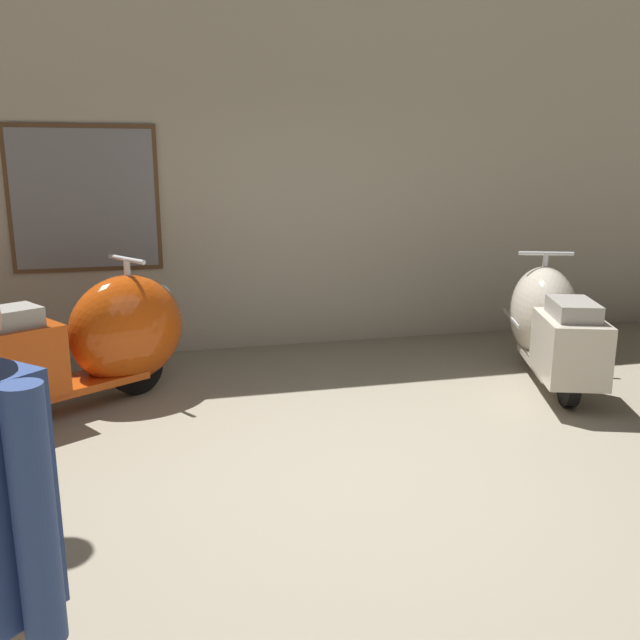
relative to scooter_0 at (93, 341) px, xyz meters
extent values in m
plane|color=gray|center=(1.60, -1.81, -0.52)|extent=(60.00, 60.00, 0.00)
cube|color=#BCB29E|center=(1.60, 1.48, 1.43)|extent=(18.00, 0.20, 3.89)
cube|color=brown|center=(-0.10, 1.36, 1.01)|extent=(1.34, 0.03, 1.34)
cube|color=gray|center=(-0.10, 1.34, 1.01)|extent=(1.26, 0.01, 1.26)
cylinder|color=black|center=(0.30, 0.19, -0.29)|extent=(0.44, 0.32, 0.46)
cylinder|color=silver|center=(0.30, 0.19, -0.29)|extent=(0.23, 0.20, 0.21)
cube|color=#C6470F|center=(-0.16, -0.10, -0.31)|extent=(1.14, 0.92, 0.06)
ellipsoid|color=#C6470F|center=(0.25, 0.16, 0.04)|extent=(1.13, 1.01, 0.87)
cube|color=#C6470F|center=(-0.58, -0.36, -0.04)|extent=(0.90, 0.80, 0.50)
sphere|color=silver|center=(0.53, 0.33, 0.28)|extent=(0.17, 0.17, 0.17)
cylinder|color=silver|center=(0.28, 0.18, 0.44)|extent=(0.05, 0.05, 0.32)
cylinder|color=silver|center=(0.28, 0.18, 0.60)|extent=(0.30, 0.44, 0.04)
cube|color=silver|center=(0.10, 0.40, -0.02)|extent=(0.66, 0.42, 0.03)
cylinder|color=black|center=(3.90, 0.06, -0.30)|extent=(0.23, 0.44, 0.43)
cylinder|color=silver|center=(3.90, 0.06, -0.30)|extent=(0.16, 0.22, 0.20)
cylinder|color=black|center=(3.55, -0.91, -0.30)|extent=(0.23, 0.44, 0.43)
cylinder|color=silver|center=(3.55, -0.91, -0.30)|extent=(0.16, 0.22, 0.20)
cube|color=beige|center=(3.72, -0.43, -0.32)|extent=(0.71, 1.10, 0.05)
ellipsoid|color=beige|center=(3.88, 0.01, 0.01)|extent=(0.84, 1.05, 0.83)
cube|color=beige|center=(3.57, -0.87, -0.06)|extent=(0.66, 0.84, 0.48)
cube|color=gray|center=(3.57, -0.87, 0.25)|extent=(0.46, 0.59, 0.13)
sphere|color=silver|center=(3.98, 0.30, 0.24)|extent=(0.16, 0.16, 0.16)
cylinder|color=silver|center=(3.89, 0.04, 0.39)|extent=(0.05, 0.05, 0.30)
cylinder|color=silver|center=(3.89, 0.04, 0.54)|extent=(0.46, 0.19, 0.03)
cube|color=silver|center=(3.62, 0.10, -0.04)|extent=(0.25, 0.69, 0.03)
cylinder|color=#334C8C|center=(0.22, -3.80, 0.59)|extent=(0.09, 0.09, 0.60)
camera|label=1|loc=(0.51, -5.20, 1.32)|focal=37.35mm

